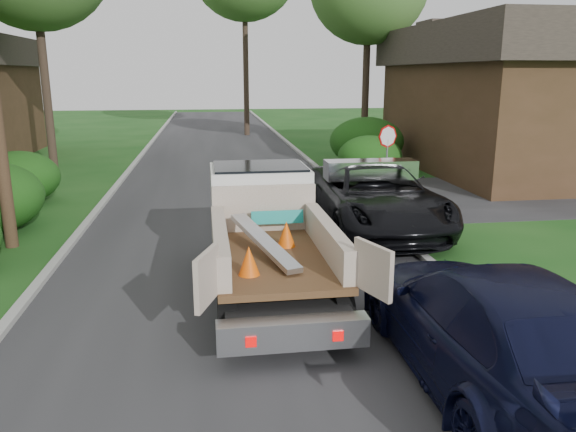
{
  "coord_description": "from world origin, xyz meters",
  "views": [
    {
      "loc": [
        -0.67,
        -8.92,
        4.09
      ],
      "look_at": [
        0.94,
        2.38,
        1.2
      ],
      "focal_mm": 35.0,
      "sensor_mm": 36.0,
      "label": 1
    }
  ],
  "objects_px": {
    "stop_sign": "(387,146)",
    "black_pickup": "(374,196)",
    "navy_suv": "(494,326)",
    "house_right": "(528,96)",
    "flatbed_truck": "(265,223)"
  },
  "relations": [
    {
      "from": "flatbed_truck",
      "to": "navy_suv",
      "type": "bearing_deg",
      "value": -59.78
    },
    {
      "from": "black_pickup",
      "to": "flatbed_truck",
      "type": "bearing_deg",
      "value": -133.6
    },
    {
      "from": "house_right",
      "to": "flatbed_truck",
      "type": "xyz_separation_m",
      "value": [
        -12.6,
        -12.09,
        -1.96
      ]
    },
    {
      "from": "stop_sign",
      "to": "flatbed_truck",
      "type": "relative_size",
      "value": 0.43
    },
    {
      "from": "flatbed_truck",
      "to": "black_pickup",
      "type": "distance_m",
      "value": 4.85
    },
    {
      "from": "stop_sign",
      "to": "navy_suv",
      "type": "relative_size",
      "value": 0.43
    },
    {
      "from": "stop_sign",
      "to": "navy_suv",
      "type": "distance_m",
      "value": 11.74
    },
    {
      "from": "stop_sign",
      "to": "black_pickup",
      "type": "relative_size",
      "value": 0.39
    },
    {
      "from": "flatbed_truck",
      "to": "black_pickup",
      "type": "relative_size",
      "value": 0.91
    },
    {
      "from": "stop_sign",
      "to": "house_right",
      "type": "bearing_deg",
      "value": 32.66
    },
    {
      "from": "flatbed_truck",
      "to": "black_pickup",
      "type": "height_order",
      "value": "flatbed_truck"
    },
    {
      "from": "stop_sign",
      "to": "flatbed_truck",
      "type": "height_order",
      "value": "stop_sign"
    },
    {
      "from": "house_right",
      "to": "black_pickup",
      "type": "relative_size",
      "value": 2.04
    },
    {
      "from": "black_pickup",
      "to": "navy_suv",
      "type": "bearing_deg",
      "value": -95.4
    },
    {
      "from": "house_right",
      "to": "flatbed_truck",
      "type": "height_order",
      "value": "house_right"
    }
  ]
}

